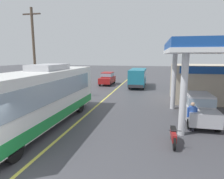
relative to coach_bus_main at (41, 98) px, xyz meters
name	(u,v)px	position (x,y,z in m)	size (l,w,h in m)	color
ground	(117,89)	(1.80, 14.62, -1.72)	(120.00, 120.00, 0.00)	#424247
lane_divider_stripe	(108,96)	(1.80, 9.62, -1.72)	(0.16, 50.00, 0.01)	#D8CC4C
coach_bus_main	(41,98)	(0.00, 0.00, 0.00)	(2.60, 11.04, 3.69)	white
gas_station_roadside	(219,75)	(11.73, 7.30, 0.91)	(9.10, 11.95, 5.10)	#194799
car_at_pump	(198,106)	(9.34, 2.87, -0.71)	(1.70, 4.20, 1.82)	#B2B2B7
minibus_opposing_lane	(138,76)	(4.32, 16.55, -0.25)	(2.04, 6.13, 2.44)	teal
motorcycle_parked_forecourt	(173,135)	(7.50, -0.90, -1.28)	(0.55, 1.80, 0.92)	black
pedestrian_near_pump	(192,115)	(8.66, 1.12, -0.79)	(0.55, 0.22, 1.66)	#33333F
pedestrian_by_shop	(194,106)	(9.17, 3.19, -0.79)	(0.55, 0.22, 1.66)	#33333F
car_trailing_behind_bus	(107,78)	(-0.25, 17.90, -0.71)	(1.70, 4.20, 1.82)	maroon
utility_pole_roadside	(34,53)	(-4.83, 6.87, 2.79)	(1.80, 0.24, 8.64)	brown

